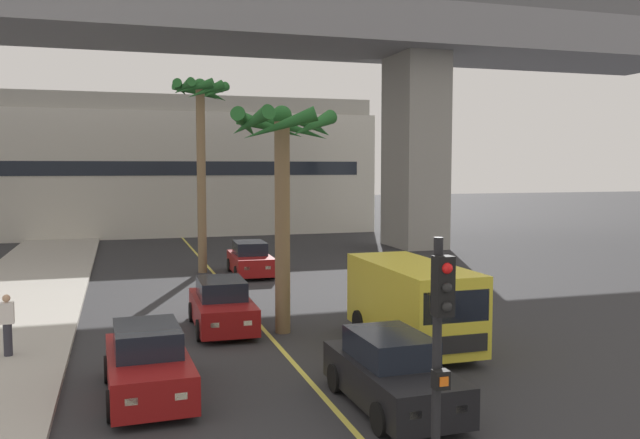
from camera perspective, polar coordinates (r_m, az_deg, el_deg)
name	(u,v)px	position (r m, az deg, el deg)	size (l,w,h in m)	color
lane_stripe_center	(241,304)	(24.79, -6.79, -7.27)	(0.14, 56.00, 0.01)	#DBCC4C
bridge_overpass	(217,32)	(39.37, -8.84, 15.66)	(66.05, 8.00, 16.21)	gray
pier_building_backdrop	(176,167)	(51.87, -12.28, 4.44)	(29.37, 8.04, 10.19)	beige
car_queue_front	(222,306)	(21.09, -8.46, -7.40)	(1.89, 4.13, 1.56)	maroon
car_queue_second	(148,364)	(15.47, -14.62, -11.96)	(1.95, 4.16, 1.56)	maroon
car_queue_third	(392,373)	(14.42, 6.20, -13.06)	(1.91, 4.14, 1.56)	black
car_queue_fourth	(250,260)	(31.22, -6.03, -3.46)	(1.94, 4.16, 1.56)	maroon
delivery_van	(412,301)	(18.96, 7.90, -7.01)	(2.18, 5.26, 2.36)	yellow
traffic_light_median_near	(439,354)	(8.69, 10.26, -11.36)	(0.24, 0.37, 4.20)	black
palm_tree_near_median	(201,120)	(32.03, -10.26, 8.47)	(2.78, 2.84, 9.21)	brown
palm_tree_mid_median	(282,157)	(20.01, -3.30, 5.42)	(3.34, 3.42, 6.91)	brown
pedestrian_near_crosswalk	(7,324)	(19.25, -25.36, -8.13)	(0.34, 0.22, 1.62)	#2D2D38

